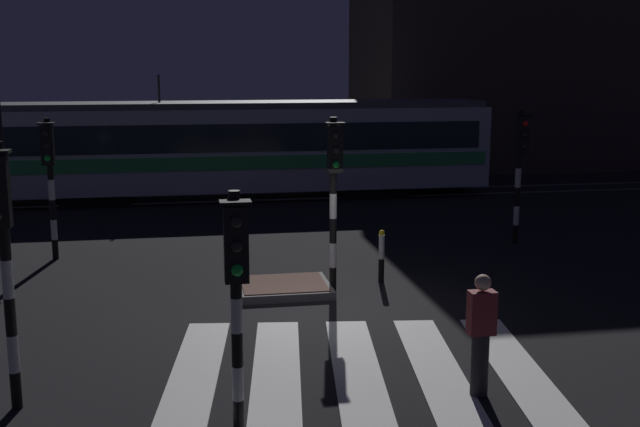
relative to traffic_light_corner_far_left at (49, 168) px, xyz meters
The scene contains 14 objects.
ground_plane 7.64m from the traffic_light_corner_far_left, 42.66° to the right, with size 120.00×120.00×0.00m, color black.
rail_near 9.26m from the traffic_light_corner_far_left, 53.25° to the left, with size 80.00×0.12×0.03m, color #59595E.
rail_far 10.42m from the traffic_light_corner_far_left, 58.08° to the left, with size 80.00×0.12×0.03m, color #59595E.
crosswalk_zebra 9.83m from the traffic_light_corner_far_left, 55.80° to the right, with size 6.05×5.47×0.02m.
traffic_island 6.34m from the traffic_light_corner_far_left, 35.52° to the right, with size 1.84×1.55×0.18m.
traffic_light_corner_far_left is the anchor object (origin of this frame).
traffic_light_corner_far_right 11.23m from the traffic_light_corner_far_left, ahead, with size 0.36×0.42×3.37m.
traffic_light_kerb_mid_left 10.16m from the traffic_light_corner_far_left, 69.54° to the right, with size 0.36×0.42×3.01m.
traffic_light_median_centre 6.94m from the traffic_light_corner_far_left, 32.41° to the right, with size 0.36×0.42×3.47m.
traffic_light_corner_near_left 8.33m from the traffic_light_corner_far_left, 85.01° to the right, with size 0.36×0.42×3.52m.
tram 9.31m from the traffic_light_corner_far_left, 58.54° to the left, with size 17.12×2.58×4.15m.
pedestrian_waiting_at_kerb 11.31m from the traffic_light_corner_far_left, 52.37° to the right, with size 0.36×0.24×1.71m.
bollard_island_edge 7.82m from the traffic_light_corner_far_left, 24.25° to the right, with size 0.12×0.12×1.11m.
building_backdrop 25.67m from the traffic_light_corner_far_left, 38.22° to the left, with size 17.44×8.00×12.54m, color #382D28.
Camera 1 is at (-2.43, -13.40, 4.44)m, focal length 43.79 mm.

